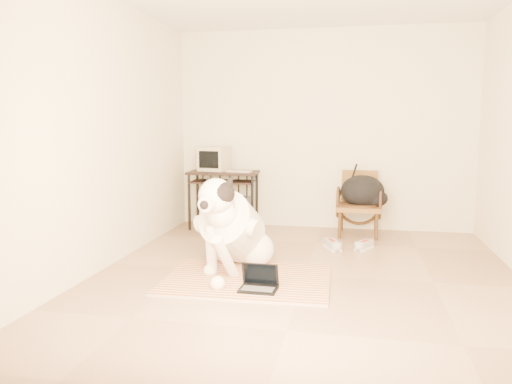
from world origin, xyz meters
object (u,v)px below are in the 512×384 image
(pc_tower, at_px, (237,213))
(laptop, at_px, (259,283))
(crt_monitor, at_px, (214,159))
(rattan_chair, at_px, (359,203))
(computer_desk, at_px, (223,179))
(dog, at_px, (233,230))
(backpack, at_px, (364,192))

(pc_tower, bearing_deg, laptop, -72.52)
(laptop, distance_m, crt_monitor, 2.94)
(crt_monitor, bearing_deg, rattan_chair, -4.27)
(computer_desk, bearing_deg, dog, -72.43)
(computer_desk, distance_m, crt_monitor, 0.32)
(dog, bearing_deg, computer_desk, 107.57)
(pc_tower, relative_size, rattan_chair, 0.59)
(laptop, height_order, computer_desk, computer_desk)
(rattan_chair, distance_m, backpack, 0.17)
(dog, xyz_separation_m, backpack, (1.29, 1.77, 0.16))
(rattan_chair, bearing_deg, laptop, -109.40)
(computer_desk, xyz_separation_m, backpack, (1.89, -0.12, -0.11))
(dog, relative_size, computer_desk, 1.48)
(computer_desk, relative_size, backpack, 1.63)
(crt_monitor, bearing_deg, pc_tower, -9.31)
(computer_desk, bearing_deg, crt_monitor, 151.02)
(pc_tower, bearing_deg, crt_monitor, 170.69)
(dog, height_order, computer_desk, dog)
(rattan_chair, bearing_deg, pc_tower, 176.77)
(crt_monitor, height_order, rattan_chair, crt_monitor)
(dog, height_order, backpack, dog)
(pc_tower, bearing_deg, dog, -77.89)
(dog, bearing_deg, rattan_chair, 56.14)
(pc_tower, height_order, backpack, backpack)
(laptop, distance_m, computer_desk, 2.74)
(dog, relative_size, rattan_chair, 1.75)
(dog, height_order, laptop, dog)
(laptop, relative_size, pc_tower, 0.68)
(pc_tower, distance_m, backpack, 1.75)
(computer_desk, bearing_deg, laptop, -68.49)
(laptop, bearing_deg, backpack, 68.78)
(laptop, height_order, backpack, backpack)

